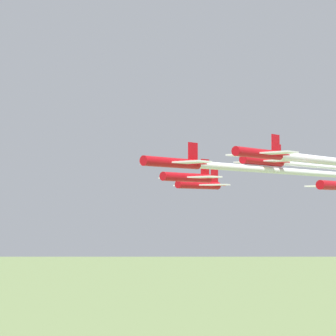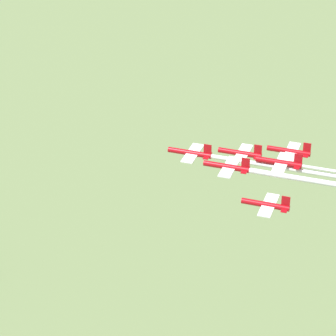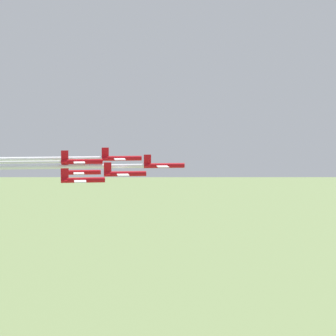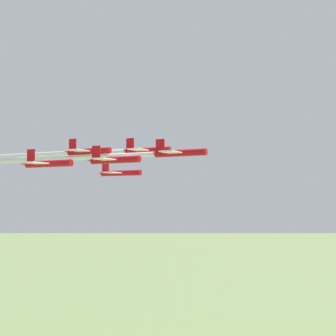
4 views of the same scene
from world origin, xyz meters
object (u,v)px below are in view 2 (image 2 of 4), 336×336
jet_1 (228,167)px  jet_5 (290,151)px  jet_3 (267,205)px  jet_4 (281,162)px  jet_0 (191,153)px  jet_2 (242,153)px

jet_1 → jet_5: (-8.41, -20.83, -3.81)m
jet_3 → jet_5: 26.07m
jet_4 → jet_5: 13.51m
jet_3 → jet_4: (1.71, -12.92, 4.16)m
jet_0 → jet_3: bearing=-120.5°
jet_1 → jet_4: bearing=-59.5°
jet_0 → jet_3: size_ratio=1.00×
jet_0 → jet_4: size_ratio=1.00×
jet_2 → jet_3: 22.51m
jet_0 → jet_5: size_ratio=1.00×
jet_3 → jet_4: bearing=0.0°
jet_0 → jet_4: (-21.96, -2.91, 1.31)m
jet_3 → jet_5: bearing=-0.0°
jet_3 → jet_1: bearing=59.5°
jet_0 → jet_2: size_ratio=1.00×
jet_3 → jet_4: jet_4 is taller
jet_3 → jet_5: jet_5 is taller
jet_4 → jet_5: (1.71, -12.92, -3.56)m
jet_2 → jet_0: bearing=120.5°
jet_0 → jet_2: bearing=-59.5°
jet_2 → jet_4: jet_4 is taller
jet_5 → jet_0: bearing=120.5°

